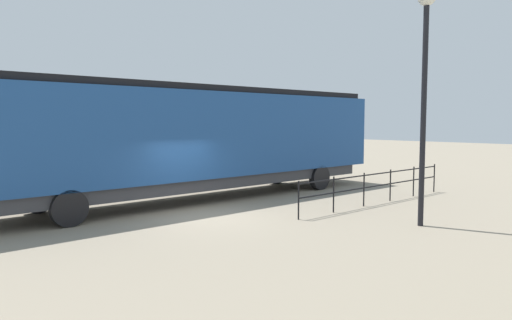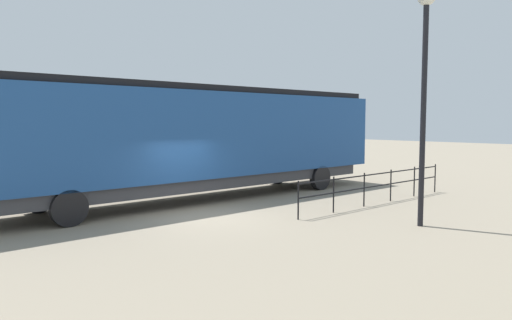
% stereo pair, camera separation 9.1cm
% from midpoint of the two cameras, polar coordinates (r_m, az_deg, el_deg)
% --- Properties ---
extents(ground_plane, '(120.00, 120.00, 0.00)m').
position_cam_midpoint_polar(ground_plane, '(15.42, -6.04, -6.91)').
color(ground_plane, gray).
extents(locomotive, '(3.10, 17.68, 4.43)m').
position_cam_midpoint_polar(locomotive, '(18.97, -5.86, 2.78)').
color(locomotive, navy).
rests_on(locomotive, ground_plane).
extents(lamp_post, '(0.53, 0.53, 6.91)m').
position_cam_midpoint_polar(lamp_post, '(14.76, 19.51, 11.36)').
color(lamp_post, black).
rests_on(lamp_post, ground_plane).
extents(platform_fence, '(0.05, 8.80, 1.23)m').
position_cam_midpoint_polar(platform_fence, '(18.36, 14.30, -2.67)').
color(platform_fence, black).
rests_on(platform_fence, ground_plane).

